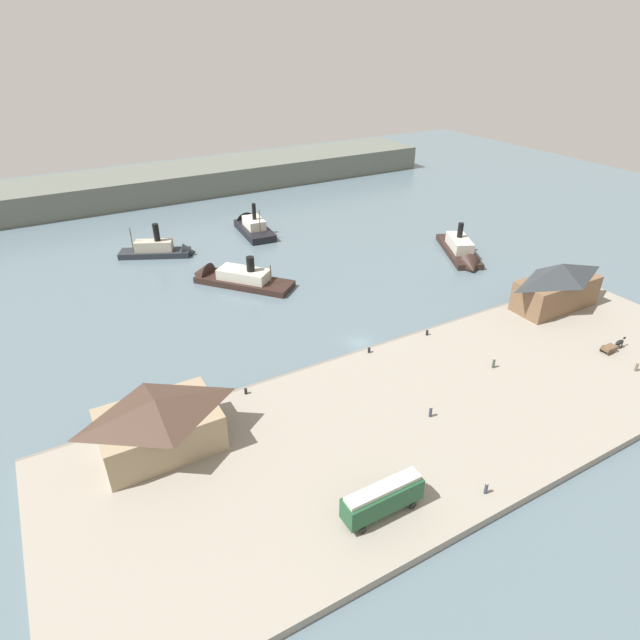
# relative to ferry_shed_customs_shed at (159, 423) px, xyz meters

# --- Properties ---
(ground_plane) EXTENTS (320.00, 320.00, 0.00)m
(ground_plane) POSITION_rel_ferry_shed_customs_shed_xyz_m (37.82, 10.30, -5.09)
(ground_plane) COLOR slate
(quay_promenade) EXTENTS (110.00, 36.00, 1.20)m
(quay_promenade) POSITION_rel_ferry_shed_customs_shed_xyz_m (37.82, -11.70, -4.49)
(quay_promenade) COLOR gray
(quay_promenade) RESTS_ON ground
(seawall_edge) EXTENTS (110.00, 0.80, 1.00)m
(seawall_edge) POSITION_rel_ferry_shed_customs_shed_xyz_m (37.82, 6.70, -4.59)
(seawall_edge) COLOR slate
(seawall_edge) RESTS_ON ground
(ferry_shed_customs_shed) EXTENTS (15.06, 10.52, 7.67)m
(ferry_shed_customs_shed) POSITION_rel_ferry_shed_customs_shed_xyz_m (0.00, 0.00, 0.00)
(ferry_shed_customs_shed) COLOR #998466
(ferry_shed_customs_shed) RESTS_ON quay_promenade
(ferry_shed_west_terminal) EXTENTS (17.22, 7.53, 9.18)m
(ferry_shed_west_terminal) POSITION_rel_ferry_shed_customs_shed_xyz_m (77.08, 1.22, 0.77)
(ferry_shed_west_terminal) COLOR brown
(ferry_shed_west_terminal) RESTS_ON quay_promenade
(street_tram) EXTENTS (9.78, 2.77, 4.17)m
(street_tram) POSITION_rel_ferry_shed_customs_shed_xyz_m (18.74, -23.14, -1.44)
(street_tram) COLOR #1E4C2D
(street_tram) RESTS_ON quay_promenade
(horse_cart) EXTENTS (5.50, 1.53, 1.87)m
(horse_cart) POSITION_rel_ferry_shed_customs_shed_xyz_m (72.79, -14.58, -2.96)
(horse_cart) COLOR brown
(horse_cart) RESTS_ON quay_promenade
(pedestrian_standing_center) EXTENTS (0.43, 0.43, 1.76)m
(pedestrian_standing_center) POSITION_rel_ferry_shed_customs_shed_xyz_m (51.34, -8.28, -3.09)
(pedestrian_standing_center) COLOR #3D4C42
(pedestrian_standing_center) RESTS_ON quay_promenade
(pedestrian_by_tram) EXTENTS (0.41, 0.41, 1.64)m
(pedestrian_by_tram) POSITION_rel_ferry_shed_customs_shed_xyz_m (70.55, -20.25, -3.14)
(pedestrian_by_tram) COLOR #6B5B4C
(pedestrian_by_tram) RESTS_ON quay_promenade
(pedestrian_walking_east) EXTENTS (0.40, 0.40, 1.64)m
(pedestrian_walking_east) POSITION_rel_ferry_shed_customs_shed_xyz_m (31.13, -26.87, -3.14)
(pedestrian_walking_east) COLOR #33384C
(pedestrian_walking_east) RESTS_ON quay_promenade
(pedestrian_at_waters_edge) EXTENTS (0.43, 0.43, 1.73)m
(pedestrian_at_waters_edge) POSITION_rel_ferry_shed_customs_shed_xyz_m (34.55, -12.73, -3.10)
(pedestrian_at_waters_edge) COLOR #33384C
(pedestrian_at_waters_edge) RESTS_ON quay_promenade
(mooring_post_center_east) EXTENTS (0.44, 0.44, 0.90)m
(mooring_post_center_east) POSITION_rel_ferry_shed_customs_shed_xyz_m (13.86, 5.05, -3.44)
(mooring_post_center_east) COLOR black
(mooring_post_center_east) RESTS_ON quay_promenade
(mooring_post_east) EXTENTS (0.44, 0.44, 0.90)m
(mooring_post_east) POSITION_rel_ferry_shed_customs_shed_xyz_m (36.39, 5.34, -3.44)
(mooring_post_east) COLOR black
(mooring_post_east) RESTS_ON quay_promenade
(mooring_post_west) EXTENTS (0.44, 0.44, 0.90)m
(mooring_post_west) POSITION_rel_ferry_shed_customs_shed_xyz_m (48.64, 4.99, -3.44)
(mooring_post_west) COLOR black
(mooring_post_west) RESTS_ON quay_promenade
(ferry_departing_north) EXTENTS (19.87, 22.00, 9.05)m
(ferry_departing_north) POSITION_rel_ferry_shed_customs_shed_xyz_m (27.09, 45.24, -3.85)
(ferry_departing_north) COLOR black
(ferry_departing_north) RESTS_ON ground
(ferry_mid_harbor) EXTENTS (18.47, 11.98, 9.60)m
(ferry_mid_harbor) POSITION_rel_ferry_shed_customs_shed_xyz_m (18.17, 68.04, -3.64)
(ferry_mid_harbor) COLOR #23282D
(ferry_mid_harbor) RESTS_ON ground
(ferry_outer_harbor) EXTENTS (8.13, 18.87, 10.64)m
(ferry_outer_harbor) POSITION_rel_ferry_shed_customs_shed_xyz_m (44.00, 73.33, -3.66)
(ferry_outer_harbor) COLOR black
(ferry_outer_harbor) RESTS_ON ground
(ferry_moored_east) EXTENTS (15.30, 22.85, 9.69)m
(ferry_moored_east) POSITION_rel_ferry_shed_customs_shed_xyz_m (80.83, 30.71, -3.74)
(ferry_moored_east) COLOR black
(ferry_moored_east) RESTS_ON ground
(far_headland) EXTENTS (180.00, 24.00, 8.00)m
(far_headland) POSITION_rel_ferry_shed_customs_shed_xyz_m (37.82, 120.30, -1.09)
(far_headland) COLOR #60665B
(far_headland) RESTS_ON ground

